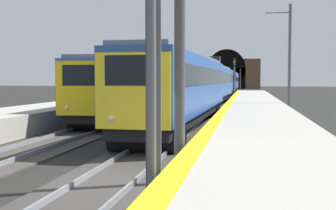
{
  "coord_description": "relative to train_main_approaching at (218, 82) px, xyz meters",
  "views": [
    {
      "loc": [
        -10.5,
        -3.51,
        2.73
      ],
      "look_at": [
        7.86,
        -0.18,
        1.63
      ],
      "focal_mm": 46.82,
      "sensor_mm": 36.0,
      "label": 1
    }
  ],
  "objects": [
    {
      "name": "railway_signal_mid",
      "position": [
        2.62,
        -1.85,
        0.93
      ],
      "size": [
        0.39,
        0.38,
        5.44
      ],
      "rotation": [
        0.0,
        0.0,
        3.14
      ],
      "color": "#4C4C54",
      "rests_on": "ground_plane"
    },
    {
      "name": "platform_right",
      "position": [
        -42.97,
        -4.03,
        -1.81
      ],
      "size": [
        112.0,
        4.05,
        1.07
      ],
      "primitive_type": "cube",
      "color": "#ADA89E",
      "rests_on": "ground_plane"
    },
    {
      "name": "tunnel_portal",
      "position": [
        72.02,
        2.32,
        1.91
      ],
      "size": [
        2.7,
        18.75,
        11.17
      ],
      "color": "brown",
      "rests_on": "ground_plane"
    },
    {
      "name": "track_main_line",
      "position": [
        -42.97,
        -0.0,
        -2.31
      ],
      "size": [
        160.0,
        3.06,
        0.21
      ],
      "color": "#383533",
      "rests_on": "ground_plane"
    },
    {
      "name": "train_main_approaching",
      "position": [
        0.0,
        0.0,
        0.0
      ],
      "size": [
        79.24,
        3.31,
        4.98
      ],
      "rotation": [
        0.0,
        0.0,
        3.11
      ],
      "color": "#264C99",
      "rests_on": "ground_plane"
    },
    {
      "name": "railway_signal_far",
      "position": [
        49.29,
        -1.85,
        0.73
      ],
      "size": [
        0.39,
        0.38,
        5.25
      ],
      "rotation": [
        0.0,
        0.0,
        3.14
      ],
      "color": "#4C4C54",
      "rests_on": "ground_plane"
    },
    {
      "name": "catenary_mast_near",
      "position": [
        -21.04,
        -6.43,
        1.79
      ],
      "size": [
        0.22,
        1.85,
        8.07
      ],
      "color": "#595B60",
      "rests_on": "ground_plane"
    },
    {
      "name": "platform_right_edge_strip",
      "position": [
        -42.97,
        -2.25,
        -1.28
      ],
      "size": [
        112.0,
        0.5,
        0.01
      ],
      "primitive_type": "cube",
      "color": "yellow",
      "rests_on": "platform_right"
    },
    {
      "name": "ground_plane",
      "position": [
        -42.97,
        -0.0,
        -2.35
      ],
      "size": [
        320.0,
        320.0,
        0.0
      ],
      "primitive_type": "plane",
      "color": "black"
    },
    {
      "name": "railway_signal_near",
      "position": [
        -45.94,
        -1.85,
        1.1
      ],
      "size": [
        0.39,
        0.38,
        5.75
      ],
      "rotation": [
        0.0,
        0.0,
        3.14
      ],
      "color": "#4C4C54",
      "rests_on": "ground_plane"
    },
    {
      "name": "train_adjacent_platform",
      "position": [
        -13.87,
        4.65,
        -0.06
      ],
      "size": [
        39.2,
        3.23,
        4.86
      ],
      "rotation": [
        0.0,
        0.0,
        3.17
      ],
      "color": "#264C99",
      "rests_on": "ground_plane"
    }
  ]
}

